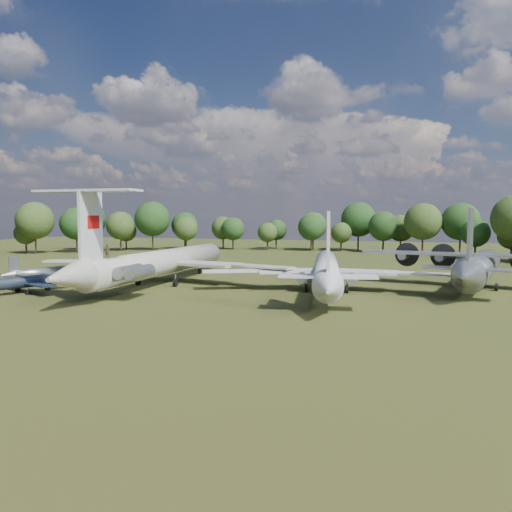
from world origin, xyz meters
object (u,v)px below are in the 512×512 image
(il62_airliner, at_px, (163,267))
(small_prop_northwest, at_px, (42,274))
(tu104_jet, at_px, (327,275))
(small_prop_west, at_px, (25,285))
(person_on_il62, at_px, (107,251))
(an12_transport, at_px, (479,272))

(il62_airliner, height_order, small_prop_northwest, il62_airliner)
(tu104_jet, relative_size, small_prop_northwest, 3.11)
(il62_airliner, distance_m, small_prop_west, 19.95)
(il62_airliner, distance_m, small_prop_northwest, 21.05)
(il62_airliner, bearing_deg, small_prop_northwest, -173.07)
(il62_airliner, relative_size, person_on_il62, 31.65)
(tu104_jet, height_order, small_prop_west, tu104_jet)
(tu104_jet, relative_size, person_on_il62, 27.23)
(tu104_jet, xyz_separation_m, person_on_il62, (-25.54, -15.52, 3.93))
(tu104_jet, distance_m, small_prop_west, 42.35)
(il62_airliner, height_order, an12_transport, il62_airliner)
(il62_airliner, bearing_deg, small_prop_west, -135.14)
(small_prop_northwest, bearing_deg, il62_airliner, 21.84)
(tu104_jet, relative_size, an12_transport, 1.23)
(small_prop_west, bearing_deg, tu104_jet, 42.39)
(il62_airliner, bearing_deg, tu104_jet, -1.13)
(tu104_jet, relative_size, small_prop_west, 2.90)
(an12_transport, bearing_deg, small_prop_northwest, -157.91)
(il62_airliner, height_order, tu104_jet, il62_airliner)
(small_prop_west, xyz_separation_m, small_prop_northwest, (-7.10, 11.28, -0.08))
(small_prop_west, bearing_deg, person_on_il62, 18.93)
(an12_transport, bearing_deg, il62_airliner, -156.84)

